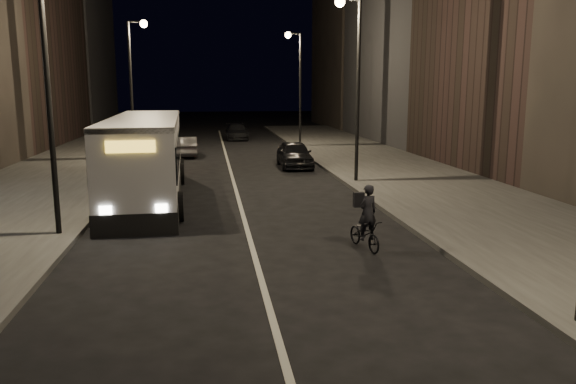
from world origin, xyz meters
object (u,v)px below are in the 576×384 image
object	(u,v)px
streetlight_left_far	(135,71)
cyclist_on_bicycle	(365,228)
streetlight_left_near	(55,53)
car_far	(237,132)
city_bus	(146,155)
car_mid	(186,147)
car_near	(294,154)
streetlight_right_far	(297,74)
streetlight_right_mid	(353,65)

from	to	relation	value
streetlight_left_far	cyclist_on_bicycle	world-z (taller)	streetlight_left_far
streetlight_left_near	car_far	bearing A→B (deg)	77.97
city_bus	streetlight_left_near	bearing A→B (deg)	-108.55
streetlight_left_far	car_far	size ratio (longest dim) A/B	1.77
streetlight_left_near	cyclist_on_bicycle	size ratio (longest dim) A/B	4.39
car_mid	car_far	distance (m)	12.01
car_near	cyclist_on_bicycle	bearing A→B (deg)	-91.30
car_mid	streetlight_left_near	bearing A→B (deg)	79.94
streetlight_left_near	car_far	distance (m)	32.15
city_bus	car_near	distance (m)	10.74
cyclist_on_bicycle	car_near	world-z (taller)	cyclist_on_bicycle
streetlight_left_near	car_far	xyz separation A→B (m)	(6.63, 31.10, -4.70)
streetlight_right_far	cyclist_on_bicycle	world-z (taller)	streetlight_right_far
streetlight_right_mid	streetlight_left_far	size ratio (longest dim) A/B	1.00
streetlight_left_near	car_far	size ratio (longest dim) A/B	1.77
car_mid	streetlight_left_far	bearing A→B (deg)	29.79
streetlight_right_far	car_mid	bearing A→B (deg)	-151.53
streetlight_right_far	streetlight_left_near	world-z (taller)	same
streetlight_left_far	car_mid	world-z (taller)	streetlight_left_far
streetlight_right_far	city_bus	world-z (taller)	streetlight_right_far
streetlight_right_far	streetlight_left_far	bearing A→B (deg)	-150.64
streetlight_left_near	streetlight_left_far	world-z (taller)	same
streetlight_right_far	car_far	size ratio (longest dim) A/B	1.77
car_near	streetlight_left_far	bearing A→B (deg)	155.08
cyclist_on_bicycle	car_far	world-z (taller)	cyclist_on_bicycle
car_mid	car_far	world-z (taller)	car_far
streetlight_left_far	city_bus	bearing A→B (deg)	-81.89
streetlight_left_near	car_mid	distance (m)	20.48
streetlight_left_near	streetlight_left_far	xyz separation A→B (m)	(0.00, 18.00, 0.00)
car_near	car_mid	world-z (taller)	car_near
streetlight_right_far	streetlight_left_near	distance (m)	26.26
streetlight_right_far	city_bus	distance (m)	20.55
streetlight_right_mid	city_bus	size ratio (longest dim) A/B	0.67
streetlight_right_mid	streetlight_left_far	bearing A→B (deg)	136.84
streetlight_left_near	city_bus	size ratio (longest dim) A/B	0.67
car_mid	car_far	size ratio (longest dim) A/B	0.84
streetlight_right_mid	streetlight_left_near	world-z (taller)	same
streetlight_right_mid	cyclist_on_bicycle	xyz separation A→B (m)	(-2.25, -10.42, -4.75)
car_mid	streetlight_right_far	bearing A→B (deg)	-153.56
city_bus	car_near	size ratio (longest dim) A/B	2.84
streetlight_right_far	car_near	world-z (taller)	streetlight_right_far
car_mid	city_bus	bearing A→B (deg)	83.64
streetlight_right_mid	cyclist_on_bicycle	distance (m)	11.66
streetlight_left_far	cyclist_on_bicycle	size ratio (longest dim) A/B	4.39
streetlight_right_mid	car_far	world-z (taller)	streetlight_right_mid
streetlight_right_far	car_far	bearing A→B (deg)	119.60
streetlight_right_far	cyclist_on_bicycle	size ratio (longest dim) A/B	4.39
city_bus	streetlight_left_far	bearing A→B (deg)	96.07
city_bus	car_far	size ratio (longest dim) A/B	2.66
city_bus	streetlight_right_mid	bearing A→B (deg)	11.53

